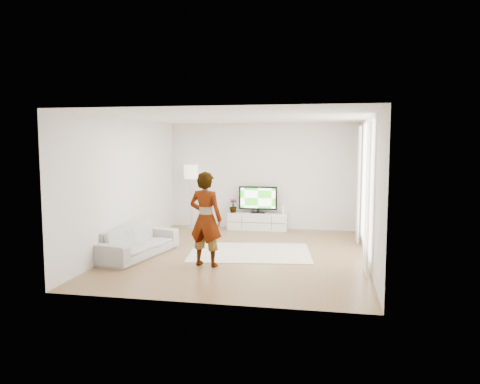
% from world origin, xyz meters
% --- Properties ---
extents(floor, '(6.00, 6.00, 0.00)m').
position_xyz_m(floor, '(0.00, 0.00, 0.00)').
color(floor, olive).
rests_on(floor, ground).
extents(ceiling, '(6.00, 6.00, 0.00)m').
position_xyz_m(ceiling, '(0.00, 0.00, 2.80)').
color(ceiling, white).
rests_on(ceiling, wall_back).
extents(wall_left, '(0.02, 6.00, 2.80)m').
position_xyz_m(wall_left, '(-2.50, 0.00, 1.40)').
color(wall_left, silver).
rests_on(wall_left, floor).
extents(wall_right, '(0.02, 6.00, 2.80)m').
position_xyz_m(wall_right, '(2.50, 0.00, 1.40)').
color(wall_right, silver).
rests_on(wall_right, floor).
extents(wall_back, '(5.00, 0.02, 2.80)m').
position_xyz_m(wall_back, '(0.00, 3.00, 1.40)').
color(wall_back, silver).
rests_on(wall_back, floor).
extents(wall_front, '(5.00, 0.02, 2.80)m').
position_xyz_m(wall_front, '(0.00, -3.00, 1.40)').
color(wall_front, silver).
rests_on(wall_front, floor).
extents(window, '(0.01, 2.60, 2.50)m').
position_xyz_m(window, '(2.48, 0.30, 1.45)').
color(window, white).
rests_on(window, wall_right).
extents(curtain_near, '(0.04, 0.70, 2.60)m').
position_xyz_m(curtain_near, '(2.40, -1.00, 1.35)').
color(curtain_near, white).
rests_on(curtain_near, floor).
extents(curtain_far, '(0.04, 0.70, 2.60)m').
position_xyz_m(curtain_far, '(2.40, 1.60, 1.35)').
color(curtain_far, white).
rests_on(curtain_far, floor).
extents(media_console, '(1.56, 0.44, 0.44)m').
position_xyz_m(media_console, '(-0.09, 2.76, 0.22)').
color(media_console, white).
rests_on(media_console, floor).
extents(television, '(1.01, 0.20, 0.70)m').
position_xyz_m(television, '(-0.09, 2.79, 0.82)').
color(television, black).
rests_on(television, media_console).
extents(game_console, '(0.05, 0.17, 0.23)m').
position_xyz_m(game_console, '(0.60, 2.76, 0.55)').
color(game_console, white).
rests_on(game_console, media_console).
extents(potted_plant, '(0.23, 0.23, 0.35)m').
position_xyz_m(potted_plant, '(-0.75, 2.77, 0.62)').
color(potted_plant, '#3F7238').
rests_on(potted_plant, media_console).
extents(rug, '(2.70, 2.11, 0.01)m').
position_xyz_m(rug, '(0.15, 0.16, 0.01)').
color(rug, beige).
rests_on(rug, floor).
extents(player, '(0.72, 0.55, 1.76)m').
position_xyz_m(player, '(-0.48, -1.03, 0.89)').
color(player, '#334772').
rests_on(player, rug).
extents(sofa, '(1.16, 2.15, 0.60)m').
position_xyz_m(sofa, '(-2.06, -0.54, 0.30)').
color(sofa, '#AAA9A5').
rests_on(sofa, floor).
extents(floor_lamp, '(0.38, 0.38, 1.70)m').
position_xyz_m(floor_lamp, '(-1.88, 2.68, 1.44)').
color(floor_lamp, silver).
rests_on(floor_lamp, floor).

